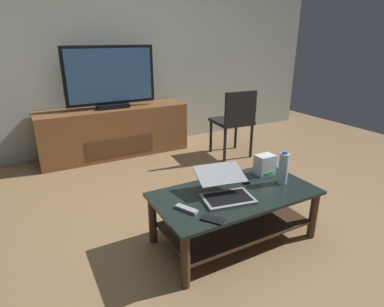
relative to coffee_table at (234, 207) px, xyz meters
The scene contains 12 objects.
ground_plane 0.38m from the coffee_table, 122.19° to the left, with size 7.68×7.68×0.00m, color olive.
back_wall 2.82m from the coffee_table, 93.09° to the left, with size 6.40×0.12×2.80m, color #A8B2A8.
coffee_table is the anchor object (origin of this frame).
media_cabinet 2.27m from the coffee_table, 96.54° to the left, with size 1.85×0.50×0.62m.
television 2.36m from the coffee_table, 96.60° to the left, with size 1.09×0.20×0.74m.
dining_chair 1.81m from the coffee_table, 54.46° to the left, with size 0.48×0.48×0.85m.
laptop 0.21m from the coffee_table, behind, with size 0.41×0.44×0.17m.
router_box 0.47m from the coffee_table, 21.02° to the left, with size 0.15×0.11×0.16m.
water_bottle_near 0.48m from the coffee_table, ahead, with size 0.07×0.07×0.26m.
cell_phone 0.43m from the coffee_table, 145.29° to the right, with size 0.07×0.14×0.01m, color black.
tv_remote 0.26m from the coffee_table, 36.40° to the left, with size 0.04×0.16×0.02m, color black.
soundbar_remote 0.45m from the coffee_table, behind, with size 0.04×0.16×0.02m, color #99999E.
Camera 1 is at (-1.11, -1.86, 1.45)m, focal length 29.47 mm.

